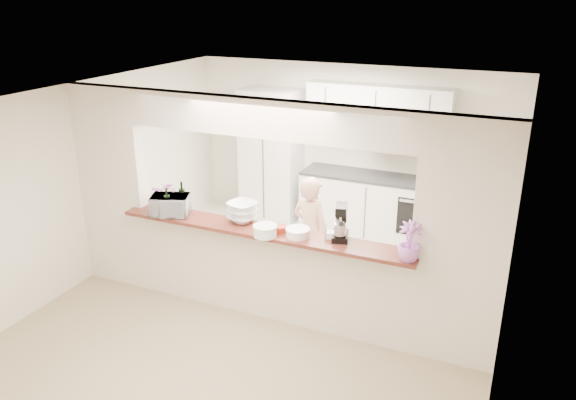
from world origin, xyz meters
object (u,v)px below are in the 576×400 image
Objects in this scene: refrigerator at (484,197)px; person at (311,234)px; stand_mixer at (341,223)px; toaster_oven at (170,205)px.

refrigerator is 2.60m from person.
refrigerator is 2.88m from stand_mixer.
toaster_oven is 0.29× the size of person.
refrigerator reaches higher than stand_mixer.
refrigerator is 4.01× the size of toaster_oven.
refrigerator is at bearing 18.98° from toaster_oven.
refrigerator reaches higher than person.
person is at bearing -134.53° from refrigerator.
person is (-0.62, 0.74, -0.53)m from stand_mixer.
person reaches higher than toaster_oven.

